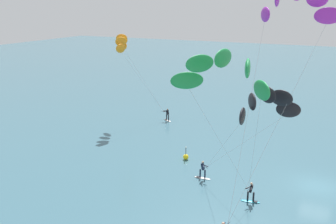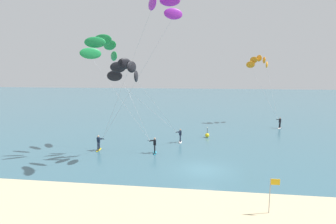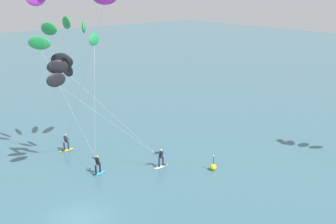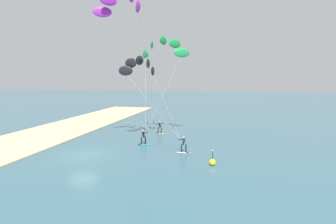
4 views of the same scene
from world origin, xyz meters
TOP-DOWN VIEW (x-y plane):
  - ground_plane at (0.00, 0.00)m, footprint 240.00×240.00m
  - kitesurfer_nearshore at (-10.67, 5.34)m, footprint 7.35×6.59m
  - kitesurfer_mid_water at (-4.12, 2.60)m, footprint 9.46×6.12m
  - kitesurfer_far_out at (9.06, 24.85)m, footprint 5.34×7.36m
  - kitesurfer_downwind at (-7.66, 3.52)m, footprint 7.54×8.95m
  - marker_buoy at (0.46, 12.49)m, footprint 0.56×0.56m
  - beach_flag at (4.19, -7.31)m, footprint 0.57×0.05m

SIDE VIEW (x-z plane):
  - ground_plane at x=0.00m, z-range 0.00..0.00m
  - marker_buoy at x=0.46m, z-range -0.39..0.99m
  - beach_flag at x=4.19m, z-range 0.60..2.80m
  - kitesurfer_downwind at x=-7.66m, z-range 3.45..13.41m
  - kitesurfer_far_out at x=9.06m, z-range 4.13..15.56m
  - kitesurfer_nearshore at x=-10.67m, z-range 4.56..17.13m
  - kitesurfer_mid_water at x=-4.12m, z-range 6.34..22.71m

